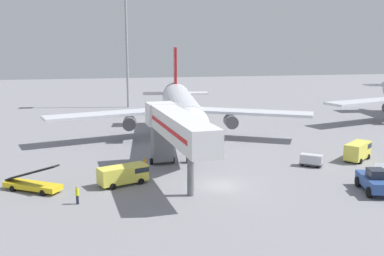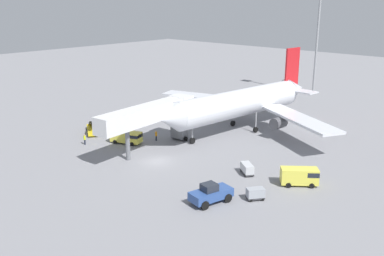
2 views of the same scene
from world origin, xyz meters
name	(u,v)px [view 1 (image 1 of 2)]	position (x,y,z in m)	size (l,w,h in m)	color
ground_plane	(220,186)	(0.00, 0.00, 0.00)	(300.00, 300.00, 0.00)	gray
airplane_at_gate	(181,108)	(-0.36, 22.59, 5.34)	(42.35, 38.56, 14.42)	silver
jet_bridge	(175,128)	(-4.32, 3.39, 5.97)	(5.18, 20.42, 7.84)	silver
pushback_tug	(375,181)	(15.28, -5.26, 1.18)	(3.57, 5.77, 2.54)	#2D4C8E
belt_loader_truck	(33,184)	(-19.78, 2.11, 0.76)	(6.41, 4.96, 3.12)	yellow
service_van_mid_center	(358,150)	(20.71, 6.88, 1.34)	(5.04, 4.65, 2.36)	#E5DB4C
service_van_outer_right	(124,174)	(-10.17, 2.53, 1.19)	(5.74, 3.87, 2.07)	#E5DB4C
baggage_cart_far_left	(311,160)	(13.25, 5.18, 0.85)	(2.90, 2.59, 1.53)	#38383D
baggage_cart_near_left	(380,171)	(18.83, -0.86, 0.83)	(2.26, 2.48, 1.50)	#38383D
ground_crew_worker_foreground	(145,164)	(-7.52, 6.91, 0.98)	(0.36, 0.36, 1.85)	#1E2333
ground_crew_worker_midground	(77,194)	(-14.96, -2.82, 0.97)	(0.45, 0.45, 1.83)	#1E2333
safety_cone_alpha	(98,171)	(-13.12, 7.56, 0.27)	(0.36, 0.36, 0.55)	black
apron_light_mast	(126,20)	(-6.29, 62.05, 20.33)	(2.40, 2.40, 30.02)	#93969B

